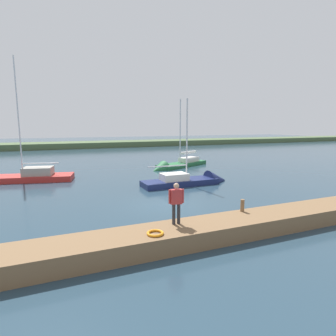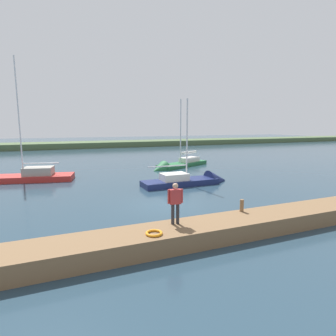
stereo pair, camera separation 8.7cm
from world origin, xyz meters
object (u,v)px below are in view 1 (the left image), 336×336
Objects in this scene: mooring_post_near at (242,205)px; sailboat_outer_mooring at (176,166)px; sailboat_behind_pier at (9,180)px; sailboat_far_left at (193,182)px; life_ring_buoy at (155,233)px; person_on_dock at (176,200)px.

mooring_post_near is 19.20m from sailboat_outer_mooring.
sailboat_far_left is at bearing 165.86° from sailboat_behind_pier.
sailboat_outer_mooring is 9.24m from sailboat_far_left.
sailboat_far_left is (-14.42, 7.05, 0.04)m from sailboat_behind_pier.
mooring_post_near reaches higher than life_ring_buoy.
life_ring_buoy is at bearing 12.30° from mooring_post_near.
sailboat_outer_mooring is (-9.70, -19.62, -0.71)m from life_ring_buoy.
sailboat_far_left is at bearing 48.38° from sailboat_outer_mooring.
sailboat_far_left reaches higher than life_ring_buoy.
sailboat_outer_mooring reaches higher than sailboat_far_left.
life_ring_buoy is at bearing 37.24° from sailboat_outer_mooring.
sailboat_outer_mooring is at bearing -161.74° from sailboat_behind_pier.
person_on_dock reaches higher than mooring_post_near.
person_on_dock reaches higher than life_ring_buoy.
person_on_dock is (-1.20, -0.73, 0.98)m from life_ring_buoy.
mooring_post_near is 0.07× the size of sailboat_outer_mooring.
sailboat_behind_pier reaches higher than mooring_post_near.
sailboat_outer_mooring is at bearing -104.63° from mooring_post_near.
life_ring_buoy is 0.37× the size of person_on_dock.
life_ring_buoy is 0.08× the size of sailboat_far_left.
sailboat_outer_mooring is at bearing -116.31° from life_ring_buoy.
sailboat_behind_pier is 1.34× the size of sailboat_outer_mooring.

